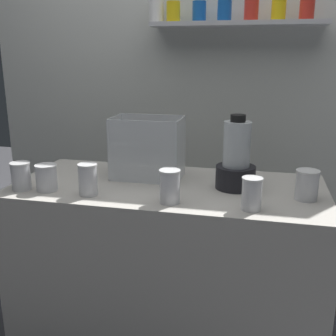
{
  "coord_description": "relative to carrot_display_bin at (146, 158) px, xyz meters",
  "views": [
    {
      "loc": [
        0.39,
        -1.71,
        1.48
      ],
      "look_at": [
        0.0,
        0.0,
        0.98
      ],
      "focal_mm": 43.48,
      "sensor_mm": 36.0,
      "label": 1
    }
  ],
  "objects": [
    {
      "name": "counter",
      "position": [
        0.13,
        -0.1,
        -0.55
      ],
      "size": [
        1.4,
        0.64,
        0.9
      ],
      "primitive_type": "cube",
      "color": "beige",
      "rests_on": "ground_plane"
    },
    {
      "name": "juice_cup_pomegranate_rightmost",
      "position": [
        0.72,
        -0.16,
        -0.04
      ],
      "size": [
        0.09,
        0.09,
        0.12
      ],
      "color": "white",
      "rests_on": "counter"
    },
    {
      "name": "juice_cup_mango_right",
      "position": [
        0.19,
        -0.32,
        -0.03
      ],
      "size": [
        0.09,
        0.09,
        0.14
      ],
      "color": "white",
      "rests_on": "counter"
    },
    {
      "name": "juice_cup_carrot_middle",
      "position": [
        -0.17,
        -0.3,
        -0.04
      ],
      "size": [
        0.08,
        0.08,
        0.13
      ],
      "color": "white",
      "rests_on": "counter"
    },
    {
      "name": "juice_cup_orange_far_right",
      "position": [
        0.51,
        -0.32,
        -0.04
      ],
      "size": [
        0.08,
        0.08,
        0.13
      ],
      "color": "white",
      "rests_on": "counter"
    },
    {
      "name": "juice_cup_pomegranate_far_left",
      "position": [
        -0.48,
        -0.3,
        -0.04
      ],
      "size": [
        0.09,
        0.09,
        0.12
      ],
      "color": "white",
      "rests_on": "counter"
    },
    {
      "name": "back_wall_unit",
      "position": [
        0.14,
        0.67,
        0.27
      ],
      "size": [
        2.6,
        0.24,
        2.5
      ],
      "color": "silver",
      "rests_on": "ground_plane"
    },
    {
      "name": "blender_pitcher",
      "position": [
        0.43,
        -0.07,
        0.03
      ],
      "size": [
        0.17,
        0.17,
        0.33
      ],
      "color": "black",
      "rests_on": "counter"
    },
    {
      "name": "carrot_display_bin",
      "position": [
        0.0,
        0.0,
        0.0
      ],
      "size": [
        0.33,
        0.2,
        0.29
      ],
      "color": "white",
      "rests_on": "counter"
    },
    {
      "name": "juice_cup_orange_left",
      "position": [
        -0.37,
        -0.29,
        -0.04
      ],
      "size": [
        0.09,
        0.09,
        0.12
      ],
      "color": "white",
      "rests_on": "counter"
    }
  ]
}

